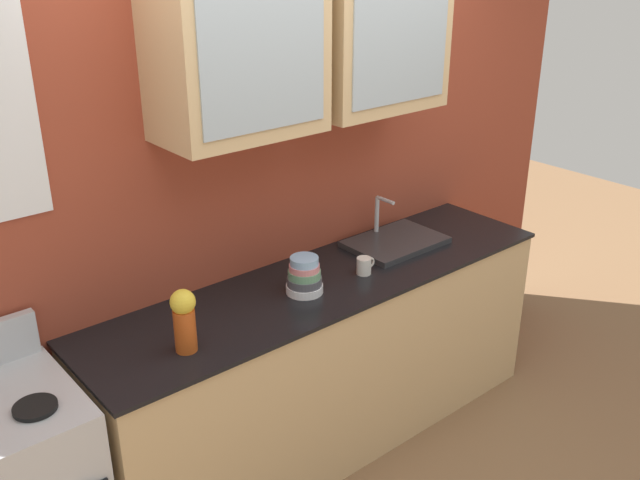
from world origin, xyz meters
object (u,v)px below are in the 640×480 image
(sink_faucet, at_px, (395,241))
(cup_near_sink, at_px, (364,266))
(vase, at_px, (184,318))
(bowl_stack, at_px, (304,277))

(sink_faucet, xyz_separation_m, cup_near_sink, (-0.36, -0.15, 0.02))
(vase, xyz_separation_m, cup_near_sink, (1.01, 0.05, -0.10))
(bowl_stack, xyz_separation_m, cup_near_sink, (0.34, -0.04, -0.04))
(sink_faucet, height_order, bowl_stack, sink_faucet)
(vase, bearing_deg, cup_near_sink, 2.61)
(vase, bearing_deg, sink_faucet, 8.08)
(sink_faucet, distance_m, bowl_stack, 0.72)
(bowl_stack, relative_size, vase, 0.66)
(bowl_stack, height_order, cup_near_sink, bowl_stack)
(bowl_stack, bearing_deg, sink_faucet, 9.11)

